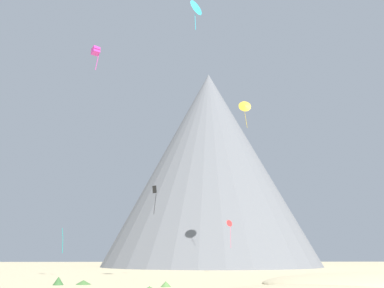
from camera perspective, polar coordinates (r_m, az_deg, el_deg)
name	(u,v)px	position (r m, az deg, el deg)	size (l,w,h in m)	color
dune_foreground_right	(379,285)	(51.25, 24.42, -17.35)	(25.10, 18.71, 2.56)	#CCBA8E
bush_near_left	(166,284)	(44.43, -3.65, -18.77)	(1.09, 1.09, 0.56)	#568442
bush_far_left	(58,281)	(49.20, -17.99, -17.56)	(1.15, 1.15, 0.88)	#386633
bush_scatter_east	(83,282)	(49.38, -14.78, -18.01)	(1.72, 1.72, 0.48)	#477238
rock_massif	(210,173)	(127.88, 2.53, -3.98)	(75.16, 75.16, 60.99)	slate
kite_black_low	(155,194)	(69.44, -5.19, -6.85)	(0.77, 0.56, 4.78)	black
kite_cyan_high	(197,8)	(55.83, 0.65, 18.35)	(2.04, 2.11, 4.29)	#33BCDB
kite_magenta_high	(96,51)	(58.26, -13.18, 12.41)	(1.34, 1.36, 3.39)	#D1339E
kite_red_low	(229,224)	(82.00, 5.13, -10.99)	(1.50, 1.28, 5.30)	red
kite_gold_high	(245,106)	(83.45, 7.32, 5.22)	(2.51, 0.99, 5.79)	gold
kite_teal_low	(62,235)	(72.17, -17.48, -11.86)	(0.45, 0.99, 4.06)	teal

